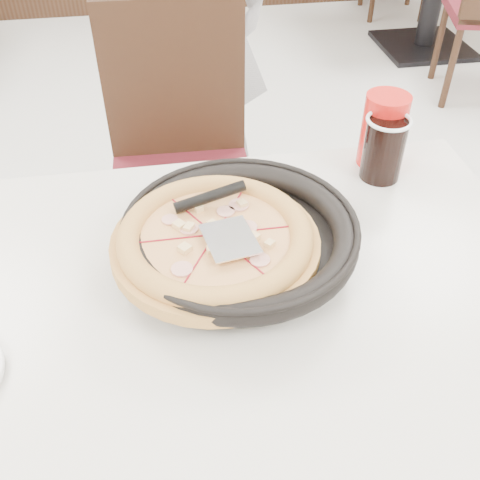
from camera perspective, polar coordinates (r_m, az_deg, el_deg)
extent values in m
plane|color=silver|center=(1.67, 1.09, -18.51)|extent=(7.00, 7.00, 0.00)
cylinder|color=black|center=(1.00, -2.56, -1.19)|extent=(0.12, 0.12, 0.04)
cylinder|color=black|center=(0.98, 0.00, -0.35)|extent=(0.34, 0.34, 0.01)
cylinder|color=#C68E44|center=(0.95, -2.51, -0.42)|extent=(0.36, 0.36, 0.02)
cube|color=silver|center=(0.91, -1.03, 0.14)|extent=(0.09, 0.11, 0.00)
cylinder|color=black|center=(1.22, 14.37, 8.83)|extent=(0.08, 0.08, 0.13)
cylinder|color=red|center=(1.26, 14.32, 10.74)|extent=(0.09, 0.09, 0.16)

